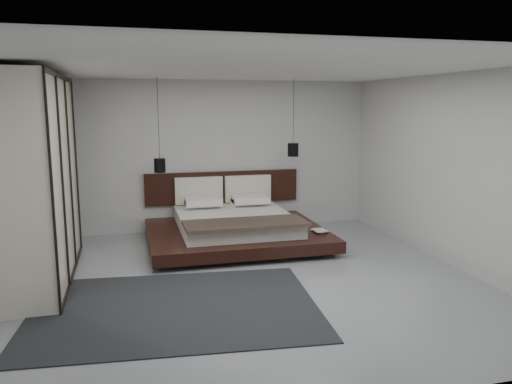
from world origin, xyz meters
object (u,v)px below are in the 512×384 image
object	(u,v)px
lattice_screen	(41,170)
pendant_right	(293,150)
pendant_left	(160,165)
bed	(235,226)
rug	(176,308)
wardrobe	(41,179)

from	to	relation	value
lattice_screen	pendant_right	bearing A→B (deg)	-0.96
pendant_left	bed	bearing A→B (deg)	-21.57
lattice_screen	rug	xyz separation A→B (m)	(1.85, -3.16, -1.29)
lattice_screen	pendant_left	bearing A→B (deg)	-2.17
bed	wardrobe	world-z (taller)	wardrobe
pendant_left	pendant_right	distance (m)	2.42
pendant_left	pendant_right	world-z (taller)	same
pendant_right	bed	bearing A→B (deg)	-158.43
lattice_screen	bed	world-z (taller)	lattice_screen
bed	pendant_left	distance (m)	1.65
lattice_screen	bed	xyz separation A→B (m)	(3.11, -0.55, -1.00)
pendant_right	pendant_left	bearing A→B (deg)	180.00
lattice_screen	pendant_left	xyz separation A→B (m)	(1.91, -0.07, 0.02)
pendant_left	pendant_right	xyz separation A→B (m)	(2.41, 0.00, 0.22)
pendant_right	rug	world-z (taller)	pendant_right
wardrobe	pendant_right	bearing A→B (deg)	21.56
bed	lattice_screen	bearing A→B (deg)	170.01
pendant_left	lattice_screen	bearing A→B (deg)	177.83
wardrobe	rug	world-z (taller)	wardrobe
pendant_right	rug	size ratio (longest dim) A/B	0.42
bed	pendant_right	distance (m)	1.79
pendant_left	rug	size ratio (longest dim) A/B	0.49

